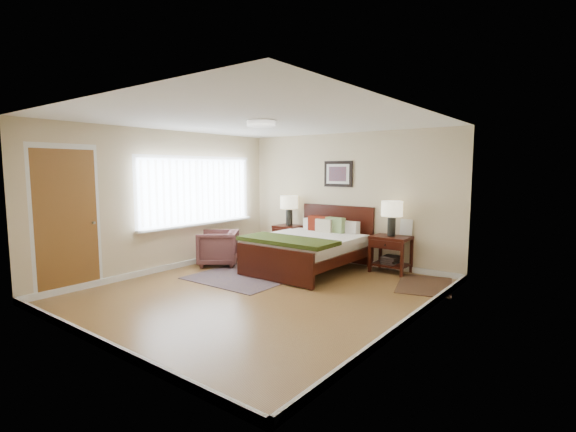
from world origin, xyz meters
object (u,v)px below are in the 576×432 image
object	(u,v)px
lamp_left	(289,204)
nightstand_right	(391,250)
rug_persian	(259,272)
lamp_right	(392,211)
bed	(309,243)
nightstand_left	(289,231)
armchair	(218,248)

from	to	relation	value
lamp_left	nightstand_right	bearing A→B (deg)	-0.36
lamp_left	rug_persian	world-z (taller)	lamp_left
lamp_right	bed	bearing A→B (deg)	-147.69
nightstand_left	rug_persian	distance (m)	1.55
nightstand_right	lamp_left	world-z (taller)	lamp_left
armchair	rug_persian	bearing A→B (deg)	55.20
lamp_right	armchair	size ratio (longest dim) A/B	0.84
lamp_left	armchair	distance (m)	1.75
nightstand_right	lamp_left	size ratio (longest dim) A/B	1.07
bed	lamp_left	distance (m)	1.42
lamp_right	armchair	xyz separation A→B (m)	(-2.82, -1.47, -0.75)
bed	nightstand_right	xyz separation A→B (m)	(1.21, 0.75, -0.11)
lamp_left	lamp_right	size ratio (longest dim) A/B	1.00
bed	rug_persian	bearing A→B (deg)	-133.65
lamp_right	armchair	distance (m)	3.27
nightstand_left	lamp_right	size ratio (longest dim) A/B	1.07
lamp_right	lamp_left	bearing A→B (deg)	180.00
bed	nightstand_right	size ratio (longest dim) A/B	3.12
lamp_left	lamp_right	xyz separation A→B (m)	(2.25, 0.00, -0.01)
nightstand_left	nightstand_right	bearing A→B (deg)	0.20
nightstand_right	armchair	bearing A→B (deg)	-152.66
nightstand_right	rug_persian	world-z (taller)	nightstand_right
bed	rug_persian	distance (m)	1.03
nightstand_left	lamp_left	world-z (taller)	lamp_left
bed	lamp_right	bearing A→B (deg)	32.31
nightstand_left	lamp_right	bearing A→B (deg)	0.56
armchair	rug_persian	distance (m)	1.04
lamp_right	nightstand_right	bearing A→B (deg)	-90.00
rug_persian	lamp_right	bearing A→B (deg)	36.78
bed	armchair	xyz separation A→B (m)	(-1.61, -0.71, -0.17)
bed	nightstand_right	distance (m)	1.43
lamp_left	armchair	size ratio (longest dim) A/B	0.84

